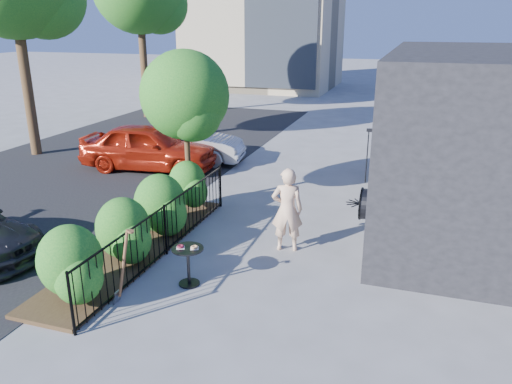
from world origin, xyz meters
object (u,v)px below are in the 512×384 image
(patio_tree, at_px, (187,101))
(car_silver, at_px, (186,143))
(car_red, at_px, (149,147))
(shovel, at_px, (122,271))
(woman, at_px, (287,210))
(cafe_table, at_px, (188,259))

(patio_tree, height_order, car_silver, patio_tree)
(car_red, bearing_deg, car_silver, -37.27)
(shovel, distance_m, car_red, 8.40)
(shovel, xyz_separation_m, car_red, (-3.77, 7.51, 0.11))
(woman, distance_m, shovel, 3.64)
(car_red, bearing_deg, cafe_table, -152.03)
(car_red, bearing_deg, woman, -134.43)
(patio_tree, height_order, shovel, patio_tree)
(shovel, xyz_separation_m, car_silver, (-3.04, 8.74, 0.02))
(patio_tree, distance_m, car_red, 4.42)
(patio_tree, bearing_deg, car_red, 135.12)
(patio_tree, xyz_separation_m, shovel, (0.98, -4.73, -2.13))
(cafe_table, xyz_separation_m, woman, (1.32, 2.02, 0.39))
(car_silver, bearing_deg, cafe_table, -161.99)
(cafe_table, relative_size, shovel, 0.54)
(patio_tree, distance_m, cafe_table, 4.71)
(woman, distance_m, car_red, 7.38)
(woman, bearing_deg, car_red, -51.71)
(cafe_table, bearing_deg, woman, 56.78)
(shovel, bearing_deg, car_red, 116.66)
(cafe_table, distance_m, shovel, 1.23)
(woman, height_order, shovel, woman)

